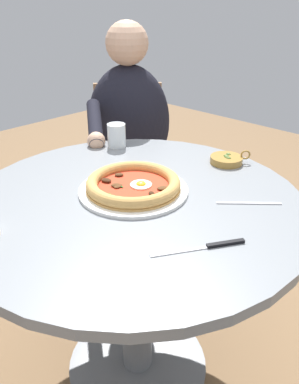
{
  "coord_description": "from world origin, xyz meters",
  "views": [
    {
      "loc": [
        0.67,
        -0.64,
        1.22
      ],
      "look_at": [
        0.03,
        0.03,
        0.73
      ],
      "focal_mm": 34.44,
      "sensor_mm": 36.0,
      "label": 1
    }
  ],
  "objects_px": {
    "steak_knife": "(212,246)",
    "water_glass": "(117,137)",
    "fork_utensil": "(249,203)",
    "pizza_on_plate": "(133,185)",
    "olive_pan": "(227,159)",
    "diner_person": "(130,163)",
    "cafe_chair_diner": "(130,153)",
    "dining_table": "(135,245)"
  },
  "relations": [
    {
      "from": "olive_pan",
      "to": "cafe_chair_diner",
      "type": "bearing_deg",
      "value": 164.71
    },
    {
      "from": "pizza_on_plate",
      "to": "olive_pan",
      "type": "xyz_separation_m",
      "value": [
        0.08,
        0.37,
        -0.01
      ]
    },
    {
      "from": "water_glass",
      "to": "dining_table",
      "type": "bearing_deg",
      "value": -34.81
    },
    {
      "from": "diner_person",
      "to": "pizza_on_plate",
      "type": "bearing_deg",
      "value": -42.05
    },
    {
      "from": "olive_pan",
      "to": "fork_utensil",
      "type": "distance_m",
      "value": 0.28
    },
    {
      "from": "dining_table",
      "to": "cafe_chair_diner",
      "type": "bearing_deg",
      "value": 137.88
    },
    {
      "from": "cafe_chair_diner",
      "to": "fork_utensil",
      "type": "bearing_deg",
      "value": -23.35
    },
    {
      "from": "dining_table",
      "to": "steak_knife",
      "type": "xyz_separation_m",
      "value": [
        0.3,
        -0.04,
        0.17
      ]
    },
    {
      "from": "pizza_on_plate",
      "to": "dining_table",
      "type": "bearing_deg",
      "value": -40.62
    },
    {
      "from": "water_glass",
      "to": "diner_person",
      "type": "xyz_separation_m",
      "value": [
        -0.2,
        0.25,
        -0.25
      ]
    },
    {
      "from": "steak_knife",
      "to": "diner_person",
      "type": "relative_size",
      "value": 0.17
    },
    {
      "from": "water_glass",
      "to": "olive_pan",
      "type": "height_order",
      "value": "water_glass"
    },
    {
      "from": "dining_table",
      "to": "pizza_on_plate",
      "type": "relative_size",
      "value": 3.04
    },
    {
      "from": "water_glass",
      "to": "fork_utensil",
      "type": "relative_size",
      "value": 0.63
    },
    {
      "from": "water_glass",
      "to": "fork_utensil",
      "type": "bearing_deg",
      "value": -4.22
    },
    {
      "from": "fork_utensil",
      "to": "diner_person",
      "type": "bearing_deg",
      "value": 159.74
    },
    {
      "from": "water_glass",
      "to": "cafe_chair_diner",
      "type": "bearing_deg",
      "value": 131.31
    },
    {
      "from": "fork_utensil",
      "to": "cafe_chair_diner",
      "type": "relative_size",
      "value": 0.16
    },
    {
      "from": "water_glass",
      "to": "olive_pan",
      "type": "distance_m",
      "value": 0.42
    },
    {
      "from": "dining_table",
      "to": "water_glass",
      "type": "distance_m",
      "value": 0.46
    },
    {
      "from": "olive_pan",
      "to": "cafe_chair_diner",
      "type": "xyz_separation_m",
      "value": [
        -0.7,
        0.19,
        -0.22
      ]
    },
    {
      "from": "dining_table",
      "to": "cafe_chair_diner",
      "type": "relative_size",
      "value": 1.15
    },
    {
      "from": "pizza_on_plate",
      "to": "olive_pan",
      "type": "height_order",
      "value": "olive_pan"
    },
    {
      "from": "pizza_on_plate",
      "to": "diner_person",
      "type": "distance_m",
      "value": 0.73
    },
    {
      "from": "pizza_on_plate",
      "to": "cafe_chair_diner",
      "type": "xyz_separation_m",
      "value": [
        -0.62,
        0.56,
        -0.23
      ]
    },
    {
      "from": "water_glass",
      "to": "steak_knife",
      "type": "height_order",
      "value": "water_glass"
    },
    {
      "from": "dining_table",
      "to": "pizza_on_plate",
      "type": "xyz_separation_m",
      "value": [
        -0.02,
        0.02,
        0.19
      ]
    },
    {
      "from": "pizza_on_plate",
      "to": "diner_person",
      "type": "relative_size",
      "value": 0.28
    },
    {
      "from": "fork_utensil",
      "to": "olive_pan",
      "type": "bearing_deg",
      "value": 135.81
    },
    {
      "from": "water_glass",
      "to": "olive_pan",
      "type": "xyz_separation_m",
      "value": [
        0.39,
        0.15,
        -0.02
      ]
    },
    {
      "from": "fork_utensil",
      "to": "pizza_on_plate",
      "type": "bearing_deg",
      "value": -148.88
    },
    {
      "from": "pizza_on_plate",
      "to": "steak_knife",
      "type": "xyz_separation_m",
      "value": [
        0.33,
        -0.06,
        -0.02
      ]
    },
    {
      "from": "pizza_on_plate",
      "to": "diner_person",
      "type": "xyz_separation_m",
      "value": [
        -0.52,
        0.47,
        -0.23
      ]
    },
    {
      "from": "water_glass",
      "to": "diner_person",
      "type": "height_order",
      "value": "diner_person"
    },
    {
      "from": "diner_person",
      "to": "cafe_chair_diner",
      "type": "xyz_separation_m",
      "value": [
        -0.1,
        0.09,
        -0.0
      ]
    },
    {
      "from": "diner_person",
      "to": "olive_pan",
      "type": "bearing_deg",
      "value": -9.22
    },
    {
      "from": "dining_table",
      "to": "steak_knife",
      "type": "height_order",
      "value": "steak_knife"
    },
    {
      "from": "dining_table",
      "to": "water_glass",
      "type": "xyz_separation_m",
      "value": [
        -0.34,
        0.24,
        0.21
      ]
    },
    {
      "from": "steak_knife",
      "to": "water_glass",
      "type": "bearing_deg",
      "value": 156.46
    },
    {
      "from": "pizza_on_plate",
      "to": "steak_knife",
      "type": "distance_m",
      "value": 0.33
    },
    {
      "from": "pizza_on_plate",
      "to": "olive_pan",
      "type": "bearing_deg",
      "value": 77.96
    },
    {
      "from": "olive_pan",
      "to": "water_glass",
      "type": "bearing_deg",
      "value": -158.59
    }
  ]
}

